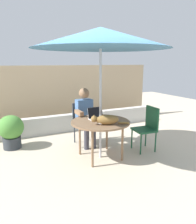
% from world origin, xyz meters
% --- Properties ---
extents(ground_plane, '(14.00, 14.00, 0.00)m').
position_xyz_m(ground_plane, '(0.00, 0.00, 0.00)').
color(ground_plane, beige).
extents(fence_back, '(5.59, 0.08, 1.67)m').
position_xyz_m(fence_back, '(0.00, 2.49, 0.84)').
color(fence_back, tan).
rests_on(fence_back, ground).
extents(planter_wall_low, '(5.03, 0.20, 0.44)m').
position_xyz_m(planter_wall_low, '(0.00, 1.82, 0.22)').
color(planter_wall_low, beige).
rests_on(planter_wall_low, ground).
extents(patio_table, '(1.07, 1.07, 0.71)m').
position_xyz_m(patio_table, '(0.00, 0.00, 0.65)').
color(patio_table, brown).
rests_on(patio_table, ground).
extents(patio_umbrella, '(2.34, 2.34, 2.32)m').
position_xyz_m(patio_umbrella, '(0.00, 0.00, 2.15)').
color(patio_umbrella, '#B7B7BC').
rests_on(patio_umbrella, ground).
extents(chair_occupied, '(0.40, 0.40, 0.89)m').
position_xyz_m(chair_occupied, '(0.00, 0.86, 0.52)').
color(chair_occupied, '#33383F').
rests_on(chair_occupied, ground).
extents(chair_empty, '(0.43, 0.43, 0.89)m').
position_xyz_m(chair_empty, '(1.03, -0.08, 0.52)').
color(chair_empty, '#194C2D').
rests_on(chair_empty, ground).
extents(person_seated, '(0.48, 0.48, 1.23)m').
position_xyz_m(person_seated, '(-0.00, 0.70, 0.69)').
color(person_seated, '#4C72A5').
rests_on(person_seated, ground).
extents(laptop, '(0.32, 0.27, 0.21)m').
position_xyz_m(laptop, '(0.00, 0.17, 0.77)').
color(laptop, silver).
rests_on(laptop, patio_table).
extents(cat, '(0.62, 0.32, 0.17)m').
position_xyz_m(cat, '(-0.01, -0.23, 0.79)').
color(cat, olive).
rests_on(cat, patio_table).
extents(potted_plant_near_fence, '(0.52, 0.52, 0.70)m').
position_xyz_m(potted_plant_near_fence, '(-1.45, 1.21, 0.39)').
color(potted_plant_near_fence, '#33383D').
rests_on(potted_plant_near_fence, ground).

